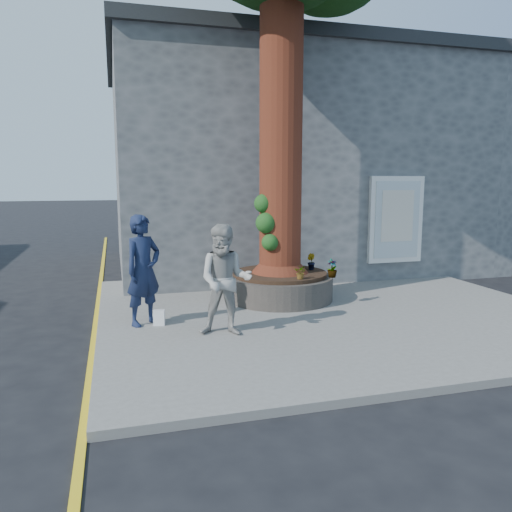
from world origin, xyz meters
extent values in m
plane|color=black|center=(0.00, 0.00, 0.00)|extent=(120.00, 120.00, 0.00)
cube|color=slate|center=(1.50, 1.00, 0.06)|extent=(9.00, 8.00, 0.12)
cube|color=yellow|center=(-3.05, 1.00, 0.00)|extent=(0.10, 30.00, 0.01)
cube|color=#505355|center=(2.50, 7.20, 3.00)|extent=(10.00, 8.00, 6.00)
cube|color=black|center=(2.50, 7.20, 6.15)|extent=(10.30, 8.30, 0.30)
cube|color=white|center=(4.30, 3.14, 1.70)|extent=(1.50, 0.12, 2.20)
cube|color=silver|center=(4.30, 3.08, 1.70)|extent=(1.25, 0.04, 1.95)
cube|color=silver|center=(4.30, 3.06, 1.80)|extent=(0.90, 0.02, 1.30)
cube|color=#505355|center=(10.50, 7.20, 3.00)|extent=(6.00, 8.00, 6.00)
cylinder|color=black|center=(0.80, 2.00, 0.38)|extent=(2.30, 2.30, 0.52)
cylinder|color=black|center=(0.80, 2.00, 0.68)|extent=(2.04, 2.04, 0.08)
cylinder|color=#452611|center=(0.80, 2.00, 4.47)|extent=(0.90, 0.90, 7.50)
cone|color=#452611|center=(0.80, 2.00, 1.07)|extent=(1.24, 1.24, 0.70)
sphere|color=#174316|center=(0.42, 1.80, 1.82)|extent=(0.44, 0.44, 0.44)
sphere|color=#174316|center=(0.48, 1.70, 1.42)|extent=(0.36, 0.36, 0.36)
sphere|color=#174316|center=(0.40, 1.92, 2.22)|extent=(0.40, 0.40, 0.40)
imported|color=#16203E|center=(-2.17, 0.84, 1.11)|extent=(0.87, 0.80, 1.99)
imported|color=#9E9C97|center=(-0.89, -0.16, 1.06)|extent=(1.09, 0.96, 1.88)
cube|color=white|center=(-1.93, 0.71, 0.26)|extent=(0.22, 0.16, 0.28)
imported|color=gray|center=(1.65, 1.15, 0.92)|extent=(0.23, 0.18, 0.39)
imported|color=gray|center=(1.55, 2.08, 0.90)|extent=(0.23, 0.23, 0.36)
imported|color=gray|center=(1.65, 1.15, 0.90)|extent=(0.23, 0.23, 0.36)
imported|color=gray|center=(0.96, 1.15, 0.86)|extent=(0.34, 0.34, 0.28)
camera|label=1|loc=(-2.62, -8.14, 2.73)|focal=35.00mm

